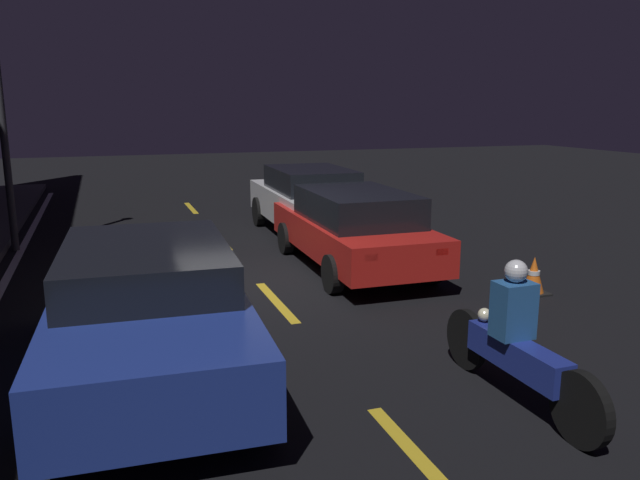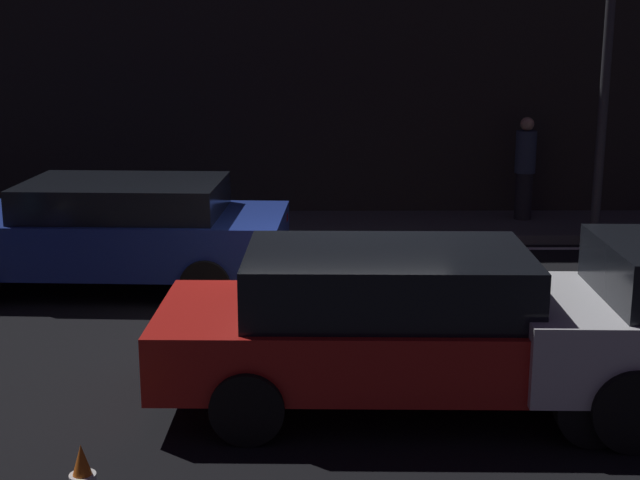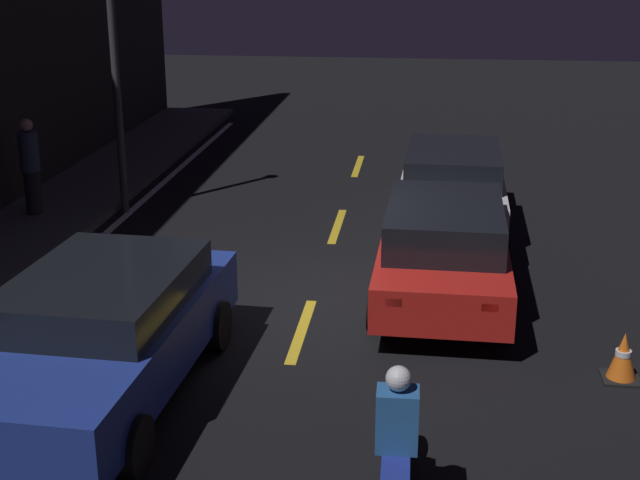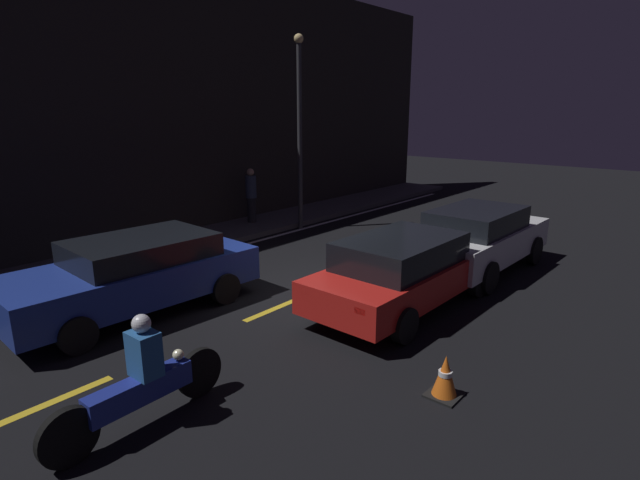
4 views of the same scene
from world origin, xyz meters
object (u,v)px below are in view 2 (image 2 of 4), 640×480
(sedan_blue, at_px, (112,230))
(taxi_red, at_px, (404,323))
(pedestrian, at_px, (525,168))
(street_lamp, at_px, (609,31))

(sedan_blue, height_order, taxi_red, taxi_red)
(sedan_blue, distance_m, taxi_red, 5.02)
(taxi_red, height_order, pedestrian, pedestrian)
(pedestrian, height_order, street_lamp, street_lamp)
(taxi_red, bearing_deg, street_lamp, 60.15)
(sedan_blue, xyz_separation_m, pedestrian, (6.10, 3.50, 0.27))
(taxi_red, distance_m, pedestrian, 7.71)
(street_lamp, bearing_deg, sedan_blue, -163.05)
(sedan_blue, height_order, pedestrian, pedestrian)
(street_lamp, bearing_deg, pedestrian, 119.05)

